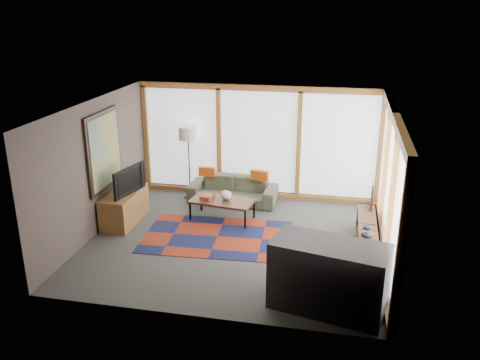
% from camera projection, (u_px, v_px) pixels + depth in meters
% --- Properties ---
extents(ground, '(5.50, 5.50, 0.00)m').
position_uv_depth(ground, '(236.00, 241.00, 9.67)').
color(ground, '#31312E').
rests_on(ground, ground).
extents(room_envelope, '(5.52, 5.02, 2.62)m').
position_uv_depth(room_envelope, '(267.00, 157.00, 9.58)').
color(room_envelope, '#40352E').
rests_on(room_envelope, ground).
extents(rug, '(2.92, 1.98, 0.01)m').
position_uv_depth(rug, '(217.00, 236.00, 9.85)').
color(rug, maroon).
rests_on(rug, ground).
extents(sofa, '(2.00, 0.84, 0.58)m').
position_uv_depth(sofa, '(233.00, 190.00, 11.47)').
color(sofa, '#383D2D').
rests_on(sofa, ground).
extents(pillow_left, '(0.38, 0.12, 0.21)m').
position_uv_depth(pillow_left, '(207.00, 171.00, 11.48)').
color(pillow_left, '#B1450E').
rests_on(pillow_left, sofa).
extents(pillow_right, '(0.42, 0.21, 0.22)m').
position_uv_depth(pillow_right, '(260.00, 175.00, 11.20)').
color(pillow_right, '#B1450E').
rests_on(pillow_right, sofa).
extents(floor_lamp, '(0.42, 0.42, 1.69)m').
position_uv_depth(floor_lamp, '(189.00, 162.00, 11.58)').
color(floor_lamp, '#322117').
rests_on(floor_lamp, ground).
extents(coffee_table, '(1.37, 0.82, 0.43)m').
position_uv_depth(coffee_table, '(222.00, 210.00, 10.58)').
color(coffee_table, '#352514').
rests_on(coffee_table, ground).
extents(book_stack, '(0.27, 0.31, 0.09)m').
position_uv_depth(book_stack, '(207.00, 197.00, 10.55)').
color(book_stack, brown).
rests_on(book_stack, coffee_table).
extents(vase, '(0.27, 0.27, 0.20)m').
position_uv_depth(vase, '(226.00, 195.00, 10.51)').
color(vase, beige).
rests_on(vase, coffee_table).
extents(bookshelf, '(0.37, 2.01, 0.50)m').
position_uv_depth(bookshelf, '(367.00, 237.00, 9.28)').
color(bookshelf, '#352514').
rests_on(bookshelf, ground).
extents(bowl_a, '(0.25, 0.25, 0.10)m').
position_uv_depth(bowl_a, '(367.00, 234.00, 8.69)').
color(bowl_a, black).
rests_on(bowl_a, bookshelf).
extents(bowl_b, '(0.18, 0.18, 0.08)m').
position_uv_depth(bowl_b, '(367.00, 227.00, 8.99)').
color(bowl_b, black).
rests_on(bowl_b, bookshelf).
extents(shelf_picture, '(0.06, 0.32, 0.42)m').
position_uv_depth(shelf_picture, '(372.00, 198.00, 9.83)').
color(shelf_picture, black).
rests_on(shelf_picture, bookshelf).
extents(tv_console, '(0.55, 1.31, 0.66)m').
position_uv_depth(tv_console, '(125.00, 207.00, 10.42)').
color(tv_console, brown).
rests_on(tv_console, ground).
extents(television, '(0.35, 0.98, 0.56)m').
position_uv_depth(television, '(126.00, 180.00, 10.17)').
color(television, black).
rests_on(television, tv_console).
extents(bar_counter, '(1.79, 1.13, 1.05)m').
position_uv_depth(bar_counter, '(329.00, 276.00, 7.41)').
color(bar_counter, black).
rests_on(bar_counter, ground).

